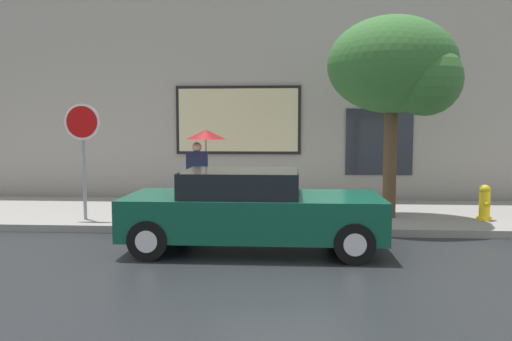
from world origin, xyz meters
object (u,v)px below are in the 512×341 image
object	(u,v)px
pedestrian_with_umbrella	(203,148)
street_tree	(399,69)
fire_hydrant	(485,203)
parked_car	(251,210)
stop_sign	(83,138)

from	to	relation	value
pedestrian_with_umbrella	street_tree	bearing A→B (deg)	-7.65
fire_hydrant	pedestrian_with_umbrella	size ratio (longest dim) A/B	0.39
parked_car	pedestrian_with_umbrella	size ratio (longest dim) A/B	2.28
parked_car	stop_sign	bearing A→B (deg)	154.10
parked_car	street_tree	distance (m)	4.62
fire_hydrant	street_tree	distance (m)	3.36
fire_hydrant	pedestrian_with_umbrella	distance (m)	6.25
parked_car	fire_hydrant	size ratio (longest dim) A/B	5.81
parked_car	fire_hydrant	distance (m)	5.30
stop_sign	street_tree	bearing A→B (deg)	5.35
pedestrian_with_umbrella	stop_sign	size ratio (longest dim) A/B	0.78
stop_sign	pedestrian_with_umbrella	bearing A→B (deg)	27.12
fire_hydrant	stop_sign	world-z (taller)	stop_sign
parked_car	stop_sign	world-z (taller)	stop_sign
street_tree	pedestrian_with_umbrella	bearing A→B (deg)	172.35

